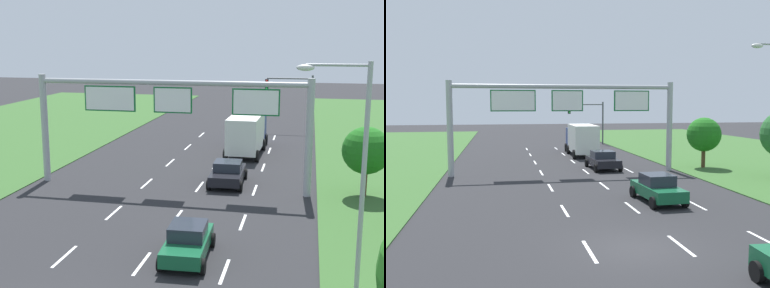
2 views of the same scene
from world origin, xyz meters
TOP-DOWN VIEW (x-y plane):
  - lane_dashes_inner_left at (-1.75, 9.00)m, footprint 0.14×56.40m
  - lane_dashes_inner_right at (1.75, 9.00)m, footprint 0.14×56.40m
  - lane_dashes_slip at (5.25, 9.00)m, footprint 0.14×56.40m
  - car_lead_silver at (3.39, 19.05)m, footprint 2.31×4.33m
  - car_mid_lane at (3.49, 7.00)m, footprint 2.12×4.08m
  - box_truck at (3.49, 28.88)m, footprint 2.85×8.07m
  - sign_gantry at (0.08, 17.38)m, footprint 17.24×0.44m
  - traffic_light_mast at (6.64, 40.34)m, footprint 4.76×0.49m
  - street_lamp at (9.95, 5.48)m, footprint 2.61×0.32m
  - roadside_tree_far at (11.70, 18.04)m, footprint 2.80×2.80m

SIDE VIEW (x-z plane):
  - lane_dashes_inner_left at x=-1.75m, z-range 0.00..0.01m
  - lane_dashes_inner_right at x=1.75m, z-range 0.00..0.01m
  - lane_dashes_slip at x=5.25m, z-range 0.00..0.01m
  - car_lead_silver at x=3.39m, z-range 0.00..1.49m
  - car_mid_lane at x=3.49m, z-range 0.00..1.51m
  - box_truck at x=3.49m, z-range 0.13..3.32m
  - roadside_tree_far at x=11.70m, z-range 0.68..4.89m
  - traffic_light_mast at x=6.64m, z-range 1.07..6.67m
  - sign_gantry at x=0.08m, z-range 1.44..8.44m
  - street_lamp at x=9.95m, z-range 0.83..9.33m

